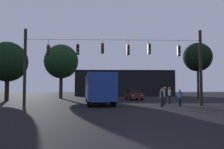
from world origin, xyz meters
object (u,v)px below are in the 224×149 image
object	(u,v)px
pedestrian_crossing_right	(163,95)
tree_behind_building	(61,62)
tree_right_far	(198,57)
car_near_right	(134,94)
city_bus	(98,86)
pedestrian_trailing	(169,94)
pedestrian_crossing_center	(162,97)
pedestrian_near_bus	(180,97)
car_far_left	(110,94)
tree_left_silhouette	(8,62)
pedestrian_crossing_left	(165,94)

from	to	relation	value
pedestrian_crossing_right	tree_behind_building	xyz separation A→B (m)	(-12.56, 16.57, 5.01)
tree_right_far	car_near_right	bearing A→B (deg)	-167.85
city_bus	pedestrian_trailing	xyz separation A→B (m)	(7.40, -0.67, -0.86)
city_bus	pedestrian_crossing_center	size ratio (longest dim) A/B	7.22
pedestrian_near_bus	car_far_left	bearing A→B (deg)	109.63
pedestrian_crossing_center	pedestrian_trailing	bearing A→B (deg)	66.23
car_near_right	tree_behind_building	bearing A→B (deg)	153.60
city_bus	pedestrian_crossing_center	distance (m)	7.42
tree_behind_building	tree_right_far	distance (m)	21.44
pedestrian_crossing_right	tree_behind_building	world-z (taller)	tree_behind_building
pedestrian_crossing_center	tree_behind_building	world-z (taller)	tree_behind_building
car_near_right	pedestrian_near_bus	distance (m)	12.61
pedestrian_crossing_center	tree_left_silhouette	bearing A→B (deg)	146.45
tree_right_far	pedestrian_crossing_center	bearing A→B (deg)	-121.19
car_near_right	pedestrian_crossing_right	world-z (taller)	pedestrian_crossing_right
pedestrian_crossing_center	tree_right_far	size ratio (longest dim) A/B	0.18
pedestrian_near_bus	pedestrian_trailing	distance (m)	3.32
pedestrian_crossing_center	pedestrian_trailing	size ratio (longest dim) A/B	0.88
tree_behind_building	tree_right_far	xyz separation A→B (m)	(21.17, -3.36, 0.37)
pedestrian_near_bus	car_near_right	bearing A→B (deg)	102.09
city_bus	tree_behind_building	bearing A→B (deg)	114.53
pedestrian_crossing_right	pedestrian_trailing	xyz separation A→B (m)	(1.17, 2.02, 0.04)
tree_right_far	city_bus	bearing A→B (deg)	-144.69
car_near_right	tree_left_silhouette	size ratio (longest dim) A/B	0.57
pedestrian_crossing_left	tree_left_silhouette	bearing A→B (deg)	156.15
pedestrian_crossing_left	tree_left_silhouette	xyz separation A→B (m)	(-19.06, 8.43, 4.14)
tree_left_silhouette	tree_right_far	size ratio (longest dim) A/B	0.92
tree_behind_building	car_near_right	bearing A→B (deg)	-26.40
pedestrian_crossing_left	pedestrian_near_bus	distance (m)	2.73
city_bus	tree_left_silhouette	size ratio (longest dim) A/B	1.43
pedestrian_trailing	tree_behind_building	world-z (taller)	tree_behind_building
pedestrian_crossing_right	tree_behind_building	size ratio (longest dim) A/B	0.19
car_near_right	pedestrian_crossing_right	size ratio (longest dim) A/B	2.63
pedestrian_crossing_center	pedestrian_crossing_right	size ratio (longest dim) A/B	0.91
tree_behind_building	tree_right_far	size ratio (longest dim) A/B	1.03
car_near_right	pedestrian_trailing	xyz separation A→B (m)	(2.60, -9.02, 0.21)
car_far_left	pedestrian_near_bus	bearing A→B (deg)	-70.37
tree_left_silhouette	tree_right_far	world-z (taller)	tree_right_far
car_near_right	pedestrian_trailing	world-z (taller)	pedestrian_trailing
pedestrian_near_bus	tree_left_silhouette	distance (m)	23.04
pedestrian_crossing_right	pedestrian_near_bus	distance (m)	1.77
city_bus	pedestrian_near_bus	size ratio (longest dim) A/B	7.38
pedestrian_trailing	city_bus	bearing A→B (deg)	174.82
car_far_left	tree_right_far	bearing A→B (deg)	-8.54
pedestrian_near_bus	tree_right_far	size ratio (longest dim) A/B	0.18
pedestrian_near_bus	tree_right_far	world-z (taller)	tree_right_far
car_near_right	pedestrian_near_bus	xyz separation A→B (m)	(2.64, -12.33, 0.05)
pedestrian_crossing_left	pedestrian_near_bus	bearing A→B (deg)	-75.73
pedestrian_crossing_left	pedestrian_trailing	bearing A→B (deg)	46.88
pedestrian_crossing_left	pedestrian_crossing_center	bearing A→B (deg)	-108.95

